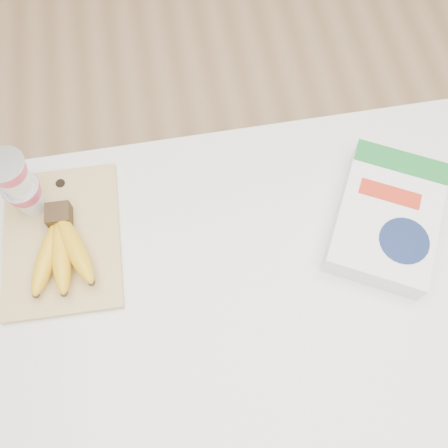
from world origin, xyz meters
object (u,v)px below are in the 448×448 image
object	(u,v)px
cereal_box	(387,217)
bananas	(61,249)
cutting_board	(62,239)
table	(252,326)
yogurt_stack	(19,185)

from	to	relation	value
cereal_box	bananas	bearing A→B (deg)	-154.76
cutting_board	cereal_box	world-z (taller)	cereal_box
table	yogurt_stack	distance (m)	0.71
yogurt_stack	cereal_box	world-z (taller)	yogurt_stack
cereal_box	table	bearing A→B (deg)	-134.62
yogurt_stack	cereal_box	bearing A→B (deg)	-12.05
table	bananas	world-z (taller)	bananas
cutting_board	yogurt_stack	world-z (taller)	yogurt_stack
cereal_box	yogurt_stack	bearing A→B (deg)	-163.65
table	cutting_board	xyz separation A→B (m)	(-0.38, 0.15, 0.41)
yogurt_stack	cereal_box	distance (m)	0.72
cutting_board	yogurt_stack	bearing A→B (deg)	122.94
bananas	yogurt_stack	bearing A→B (deg)	115.20
cutting_board	yogurt_stack	size ratio (longest dim) A/B	1.79
bananas	cutting_board	bearing A→B (deg)	99.90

